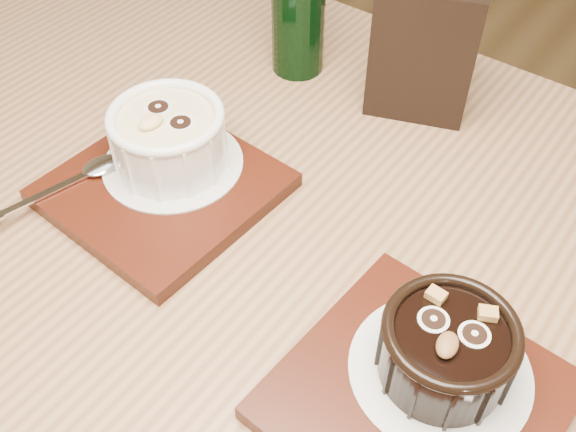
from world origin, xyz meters
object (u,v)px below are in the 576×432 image
tray_right (417,398)px  condiment_stand (424,48)px  table (283,344)px  ramekin_dark (447,347)px  ramekin_white (168,136)px  tray_left (163,188)px

tray_right → condiment_stand: (-0.16, 0.30, 0.06)m
table → ramekin_dark: bearing=-2.5°
ramekin_white → condiment_stand: size_ratio=0.75×
table → tray_right: size_ratio=6.74×
ramekin_dark → condiment_stand: (-0.17, 0.28, 0.02)m
condiment_stand → ramekin_white: bearing=-120.0°
tray_right → condiment_stand: 0.35m
ramekin_white → ramekin_dark: ramekin_white is taller
table → condiment_stand: (-0.03, 0.27, 0.16)m
table → tray_right: tray_right is taller
table → ramekin_white: ramekin_white is taller
ramekin_white → tray_right: size_ratio=0.58×
condiment_stand → tray_left: bearing=-116.1°
ramekin_dark → ramekin_white: bearing=159.7°
table → tray_left: (-0.15, 0.02, 0.10)m
ramekin_white → condiment_stand: bearing=68.5°
tray_left → ramekin_white: (-0.01, 0.02, 0.04)m
ramekin_white → ramekin_dark: (0.30, -0.05, -0.00)m
ramekin_white → tray_right: bearing=-5.5°
tray_left → ramekin_dark: ramekin_dark is taller
ramekin_white → ramekin_dark: size_ratio=1.12×
tray_right → ramekin_dark: size_ratio=1.93×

